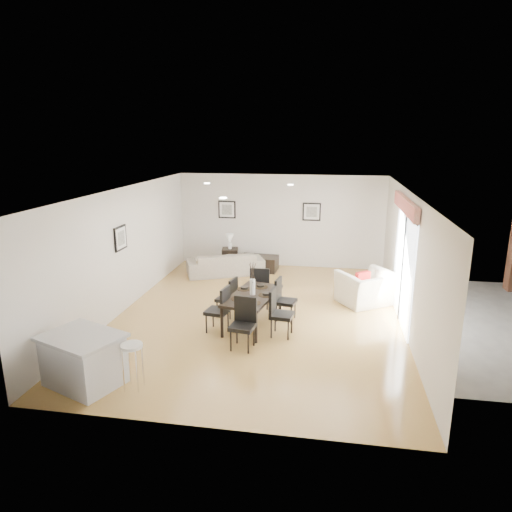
% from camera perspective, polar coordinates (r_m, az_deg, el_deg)
% --- Properties ---
extents(ground, '(8.00, 8.00, 0.00)m').
position_cam_1_polar(ground, '(9.98, 0.33, -7.41)').
color(ground, tan).
rests_on(ground, ground).
extents(wall_back, '(6.00, 0.04, 2.70)m').
position_cam_1_polar(wall_back, '(13.42, 3.09, 4.40)').
color(wall_back, silver).
rests_on(wall_back, ground).
extents(wall_front, '(6.00, 0.04, 2.70)m').
position_cam_1_polar(wall_front, '(5.85, -6.04, -9.76)').
color(wall_front, silver).
rests_on(wall_front, ground).
extents(wall_left, '(0.04, 8.00, 2.70)m').
position_cam_1_polar(wall_left, '(10.44, -16.13, 0.80)').
color(wall_left, silver).
rests_on(wall_left, ground).
extents(wall_right, '(0.04, 8.00, 2.70)m').
position_cam_1_polar(wall_right, '(9.56, 18.40, -0.65)').
color(wall_right, silver).
rests_on(wall_right, ground).
extents(ceiling, '(6.00, 8.00, 0.02)m').
position_cam_1_polar(ceiling, '(9.30, 0.36, 8.18)').
color(ceiling, white).
rests_on(ceiling, wall_back).
extents(sofa, '(2.27, 1.59, 0.62)m').
position_cam_1_polar(sofa, '(12.78, -3.86, -0.94)').
color(sofa, '#A09581').
rests_on(sofa, ground).
extents(armchair, '(1.54, 1.49, 0.76)m').
position_cam_1_polar(armchair, '(10.81, 13.67, -3.92)').
color(armchair, white).
rests_on(armchair, ground).
extents(dining_table, '(1.08, 1.72, 0.67)m').
position_cam_1_polar(dining_table, '(9.26, -0.43, -5.22)').
color(dining_table, black).
rests_on(dining_table, ground).
extents(dining_chair_wnear, '(0.48, 0.48, 0.93)m').
position_cam_1_polar(dining_chair_wnear, '(9.02, -4.43, -6.37)').
color(dining_chair_wnear, black).
rests_on(dining_chair_wnear, ground).
extents(dining_chair_wfar, '(0.46, 0.46, 0.86)m').
position_cam_1_polar(dining_chair_wfar, '(9.77, -3.34, -4.92)').
color(dining_chair_wfar, black).
rests_on(dining_chair_wfar, ground).
extents(dining_chair_enear, '(0.46, 0.46, 0.94)m').
position_cam_1_polar(dining_chair_enear, '(8.85, 2.73, -6.74)').
color(dining_chair_enear, black).
rests_on(dining_chair_enear, ground).
extents(dining_chair_efar, '(0.46, 0.46, 0.90)m').
position_cam_1_polar(dining_chair_efar, '(9.61, 3.33, -5.13)').
color(dining_chair_efar, black).
rests_on(dining_chair_efar, ground).
extents(dining_chair_head, '(0.48, 0.48, 0.95)m').
position_cam_1_polar(dining_chair_head, '(8.38, -1.54, -7.98)').
color(dining_chair_head, black).
rests_on(dining_chair_head, ground).
extents(dining_chair_foot, '(0.44, 0.44, 0.96)m').
position_cam_1_polar(dining_chair_foot, '(10.20, 0.54, -3.68)').
color(dining_chair_foot, black).
rests_on(dining_chair_foot, ground).
extents(vase, '(0.82, 1.28, 0.68)m').
position_cam_1_polar(vase, '(9.16, -0.44, -3.31)').
color(vase, white).
rests_on(vase, dining_table).
extents(coffee_table, '(1.10, 0.71, 0.42)m').
position_cam_1_polar(coffee_table, '(13.15, 0.38, -0.91)').
color(coffee_table, black).
rests_on(coffee_table, ground).
extents(side_table, '(0.52, 0.52, 0.61)m').
position_cam_1_polar(side_table, '(13.31, -3.25, -0.32)').
color(side_table, black).
rests_on(side_table, ground).
extents(table_lamp, '(0.22, 0.22, 0.43)m').
position_cam_1_polar(table_lamp, '(13.17, -3.29, 2.11)').
color(table_lamp, white).
rests_on(table_lamp, side_table).
extents(cushion, '(0.35, 0.31, 0.36)m').
position_cam_1_polar(cushion, '(10.63, 13.21, -2.89)').
color(cushion, maroon).
rests_on(cushion, armchair).
extents(kitchen_island, '(1.42, 1.27, 0.82)m').
position_cam_1_polar(kitchen_island, '(7.73, -20.76, -11.99)').
color(kitchen_island, silver).
rests_on(kitchen_island, ground).
extents(bar_stool, '(0.34, 0.34, 0.74)m').
position_cam_1_polar(bar_stool, '(7.27, -15.26, -11.34)').
color(bar_stool, white).
rests_on(bar_stool, ground).
extents(framed_print_back_left, '(0.52, 0.04, 0.52)m').
position_cam_1_polar(framed_print_back_left, '(13.61, -3.65, 5.82)').
color(framed_print_back_left, black).
rests_on(framed_print_back_left, wall_back).
extents(framed_print_back_right, '(0.52, 0.04, 0.52)m').
position_cam_1_polar(framed_print_back_right, '(13.27, 6.97, 5.51)').
color(framed_print_back_right, black).
rests_on(framed_print_back_right, wall_back).
extents(framed_print_left_wall, '(0.04, 0.52, 0.52)m').
position_cam_1_polar(framed_print_left_wall, '(10.19, -16.58, 2.16)').
color(framed_print_left_wall, black).
rests_on(framed_print_left_wall, wall_left).
extents(sliding_door, '(0.12, 2.70, 2.57)m').
position_cam_1_polar(sliding_door, '(9.76, 18.04, 1.60)').
color(sliding_door, white).
rests_on(sliding_door, wall_right).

